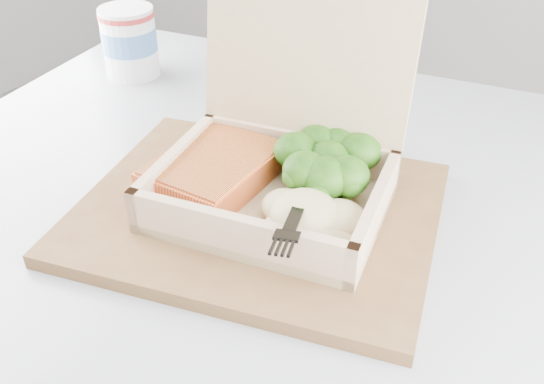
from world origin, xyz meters
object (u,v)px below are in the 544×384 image
Objects in this scene: cafe_table at (255,369)px; paper_cup at (129,40)px; takeout_container at (283,149)px; serving_tray at (258,212)px.

paper_cup reaches higher than cafe_table.
takeout_container is at bearing 95.36° from cafe_table.
serving_tray is 3.50× the size of paper_cup.
serving_tray is 0.07m from takeout_container.
takeout_container reaches higher than cafe_table.
takeout_container is (-0.01, 0.06, 0.26)m from cafe_table.
serving_tray is (-0.01, 0.02, 0.20)m from cafe_table.
serving_tray is 1.35× the size of takeout_container.
paper_cup is at bearing 151.33° from cafe_table.
cafe_table is 0.47m from paper_cup.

